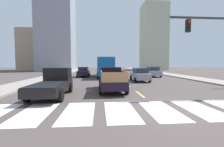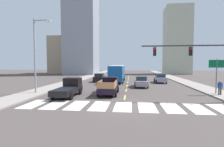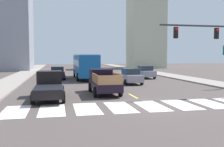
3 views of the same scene
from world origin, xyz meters
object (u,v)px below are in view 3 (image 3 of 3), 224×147
Objects in this scene: city_bus at (85,64)px; sedan_mid at (145,72)px; pickup_dark at (49,86)px; sedan_near_left at (57,73)px; sedan_far at (130,76)px; pickup_stakebed at (103,82)px.

sedan_mid is (8.30, -0.71, -1.09)m from city_bus.
pickup_dark is 1.18× the size of sedan_mid.
sedan_mid is at bearing -1.09° from sedan_near_left.
city_bus reaches higher than sedan_near_left.
pickup_dark is 16.10m from city_bus.
sedan_near_left is at bearing 179.78° from city_bus.
city_bus is 2.45× the size of sedan_far.
pickup_stakebed is at bearing 20.73° from pickup_dark.
city_bus is at bearing 2.87° from sedan_near_left.
sedan_far is 7.62m from sedan_mid.
sedan_far is (8.55, 8.29, -0.06)m from pickup_dark.
pickup_dark is at bearing -128.03° from sedan_mid.
sedan_near_left is (-3.67, -0.05, -1.09)m from city_bus.
city_bus reaches higher than sedan_mid.
city_bus is (-0.10, 13.63, 1.02)m from pickup_stakebed.
sedan_far is at bearing -119.33° from sedan_mid.
pickup_dark is 11.91m from sedan_far.
sedan_mid is at bearing 55.93° from sedan_far.
sedan_mid is (12.55, 14.78, -0.06)m from pickup_dark.
pickup_stakebed is 1.18× the size of sedan_mid.
sedan_near_left and sedan_far have the same top height.
sedan_far and sedan_mid have the same top height.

